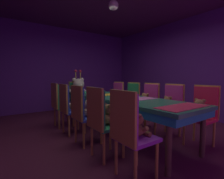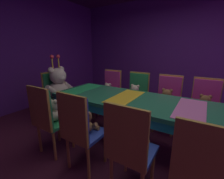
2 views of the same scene
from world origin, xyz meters
name	(u,v)px [view 1 (image 1 of 2)]	position (x,y,z in m)	size (l,w,h in m)	color
ground_plane	(120,134)	(0.00, 0.00, 0.00)	(7.90, 7.90, 0.00)	#591E33
wall_back	(63,69)	(0.00, 3.20, 1.40)	(5.20, 0.12, 2.80)	#59267F
wall_right	(193,67)	(2.60, 0.00, 1.40)	(0.12, 6.40, 2.80)	#59267F
banquet_table	(120,101)	(0.00, 0.00, 0.66)	(0.90, 3.07, 0.75)	#26724C
chair_left_0	(128,126)	(-0.81, -1.17, 0.60)	(0.42, 0.41, 0.98)	purple
teddy_left_0	(138,126)	(-0.67, -1.17, 0.57)	(0.22, 0.28, 0.27)	brown
chair_left_1	(100,116)	(-0.81, -0.60, 0.60)	(0.42, 0.41, 0.98)	#268C4C
teddy_left_1	(109,115)	(-0.67, -0.60, 0.58)	(0.24, 0.31, 0.29)	brown
chair_left_2	(81,109)	(-0.82, -0.02, 0.60)	(0.42, 0.41, 0.98)	#2D47B2
teddy_left_2	(89,109)	(-0.68, -0.02, 0.58)	(0.22, 0.29, 0.27)	tan
chair_left_3	(67,104)	(-0.82, 0.60, 0.60)	(0.42, 0.41, 0.98)	#2D47B2
teddy_left_3	(74,104)	(-0.68, 0.60, 0.57)	(0.22, 0.29, 0.27)	olive
chair_left_4	(58,101)	(-0.83, 1.17, 0.60)	(0.42, 0.41, 0.98)	#268C4C
teddy_left_4	(65,100)	(-0.68, 1.17, 0.59)	(0.26, 0.33, 0.31)	beige
chair_right_0	(204,109)	(0.84, -1.16, 0.60)	(0.42, 0.41, 0.98)	red
teddy_right_0	(199,110)	(0.69, -1.16, 0.59)	(0.26, 0.34, 0.32)	olive
chair_right_1	(172,104)	(0.82, -0.58, 0.60)	(0.42, 0.41, 0.98)	#CC338C
teddy_right_1	(167,105)	(0.68, -0.58, 0.59)	(0.25, 0.32, 0.30)	brown
chair_right_2	(149,101)	(0.81, -0.01, 0.60)	(0.42, 0.41, 0.98)	#CC338C
teddy_right_2	(145,101)	(0.66, -0.01, 0.59)	(0.26, 0.34, 0.32)	brown
chair_right_3	(131,98)	(0.83, 0.59, 0.60)	(0.42, 0.41, 0.98)	#268C4C
teddy_right_3	(127,98)	(0.68, 0.59, 0.59)	(0.26, 0.33, 0.32)	beige
chair_right_4	(117,96)	(0.82, 1.21, 0.60)	(0.42, 0.41, 0.98)	#CC338C
teddy_right_4	(112,97)	(0.68, 1.21, 0.57)	(0.22, 0.29, 0.27)	beige
throne_chair	(77,95)	(0.00, 2.08, 0.60)	(0.41, 0.42, 0.98)	#268C4C
king_teddy_bear	(79,90)	(0.00, 1.91, 0.74)	(0.67, 0.52, 0.87)	beige
pendant_light	(113,5)	(0.05, 0.28, 2.55)	(0.20, 0.20, 0.20)	white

